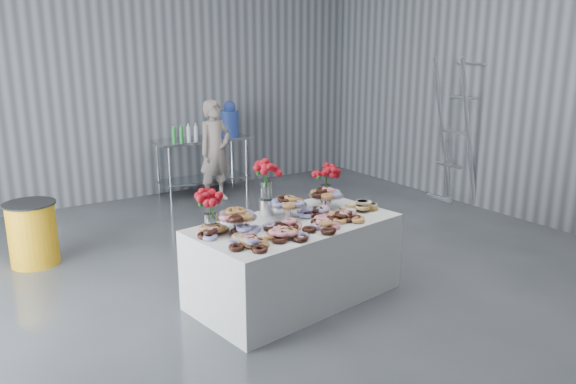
# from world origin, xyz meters

# --- Properties ---
(ground) EXTENTS (9.00, 9.00, 0.00)m
(ground) POSITION_xyz_m (0.00, 0.00, 0.00)
(ground) COLOR #3A3C41
(ground) RESTS_ON ground
(room_walls) EXTENTS (8.04, 9.04, 4.02)m
(room_walls) POSITION_xyz_m (-0.27, 0.07, 2.64)
(room_walls) COLOR gray
(room_walls) RESTS_ON ground
(display_table) EXTENTS (2.02, 1.26, 0.75)m
(display_table) POSITION_xyz_m (0.03, 0.15, 0.38)
(display_table) COLOR silver
(display_table) RESTS_ON ground
(prep_table) EXTENTS (1.50, 0.60, 0.90)m
(prep_table) POSITION_xyz_m (0.92, 4.10, 0.62)
(prep_table) COLOR silver
(prep_table) RESTS_ON ground
(donut_mounds) EXTENTS (1.90, 1.05, 0.09)m
(donut_mounds) POSITION_xyz_m (0.03, 0.10, 0.80)
(donut_mounds) COLOR tan
(donut_mounds) RESTS_ON display_table
(cake_stand_left) EXTENTS (0.36, 0.36, 0.17)m
(cake_stand_left) POSITION_xyz_m (-0.54, 0.22, 0.89)
(cake_stand_left) COLOR silver
(cake_stand_left) RESTS_ON display_table
(cake_stand_mid) EXTENTS (0.36, 0.36, 0.17)m
(cake_stand_mid) POSITION_xyz_m (0.05, 0.30, 0.89)
(cake_stand_mid) COLOR silver
(cake_stand_mid) RESTS_ON display_table
(cake_stand_right) EXTENTS (0.36, 0.36, 0.17)m
(cake_stand_right) POSITION_xyz_m (0.55, 0.37, 0.89)
(cake_stand_right) COLOR silver
(cake_stand_right) RESTS_ON display_table
(danish_pile) EXTENTS (0.48, 0.48, 0.11)m
(danish_pile) POSITION_xyz_m (0.79, 0.10, 0.81)
(danish_pile) COLOR silver
(danish_pile) RESTS_ON display_table
(bouquet_left) EXTENTS (0.26, 0.26, 0.42)m
(bouquet_left) POSITION_xyz_m (-0.75, 0.29, 1.05)
(bouquet_left) COLOR white
(bouquet_left) RESTS_ON display_table
(bouquet_right) EXTENTS (0.26, 0.26, 0.42)m
(bouquet_right) POSITION_xyz_m (0.68, 0.54, 1.05)
(bouquet_right) COLOR white
(bouquet_right) RESTS_ON display_table
(bouquet_center) EXTENTS (0.26, 0.26, 0.57)m
(bouquet_center) POSITION_xyz_m (-0.07, 0.49, 1.13)
(bouquet_center) COLOR silver
(bouquet_center) RESTS_ON display_table
(water_jug) EXTENTS (0.28, 0.28, 0.55)m
(water_jug) POSITION_xyz_m (1.42, 4.10, 1.15)
(water_jug) COLOR blue
(water_jug) RESTS_ON prep_table
(drink_bottles) EXTENTS (0.54, 0.08, 0.27)m
(drink_bottles) POSITION_xyz_m (0.60, 4.00, 1.04)
(drink_bottles) COLOR #268C33
(drink_bottles) RESTS_ON prep_table
(person) EXTENTS (0.63, 0.48, 1.53)m
(person) POSITION_xyz_m (0.92, 3.65, 0.77)
(person) COLOR #CC8C93
(person) RESTS_ON ground
(trash_barrel) EXTENTS (0.54, 0.54, 0.70)m
(trash_barrel) POSITION_xyz_m (-1.88, 2.39, 0.35)
(trash_barrel) COLOR #FFAE15
(trash_barrel) RESTS_ON ground
(stepladder) EXTENTS (0.76, 0.54, 2.18)m
(stepladder) POSITION_xyz_m (3.75, 1.52, 1.09)
(stepladder) COLOR silver
(stepladder) RESTS_ON ground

